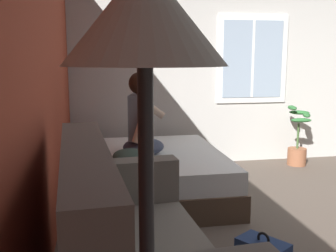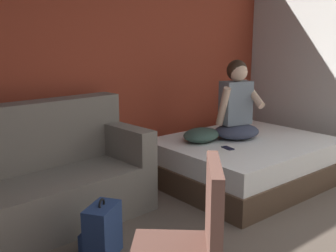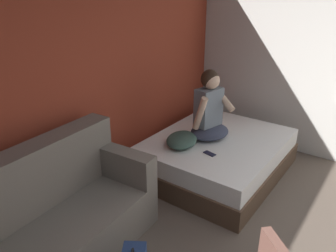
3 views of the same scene
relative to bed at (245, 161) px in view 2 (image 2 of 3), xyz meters
name	(u,v)px [view 2 (image 2 of 3)]	position (x,y,z in m)	size (l,w,h in m)	color
wall_back_accent	(91,61)	(-1.33, 1.04, 1.11)	(10.10, 0.16, 2.70)	#993823
bed	(245,161)	(0.00, 0.00, 0.00)	(1.87, 1.52, 0.48)	#4C3828
couch	(48,178)	(-2.11, 0.44, 0.16)	(1.75, 0.94, 1.04)	slate
side_chair	(188,245)	(-2.10, -1.36, 0.30)	(0.65, 0.65, 0.98)	#382D23
person_seated	(237,107)	(-0.03, 0.13, 0.60)	(0.61, 0.55, 0.88)	#383D51
backpack	(102,232)	(-2.06, -0.37, -0.04)	(0.35, 0.34, 0.46)	navy
throw_pillow	(201,135)	(-0.43, 0.27, 0.31)	(0.48, 0.36, 0.14)	#385147
cell_phone	(228,148)	(-0.43, -0.12, 0.25)	(0.07, 0.14, 0.01)	black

